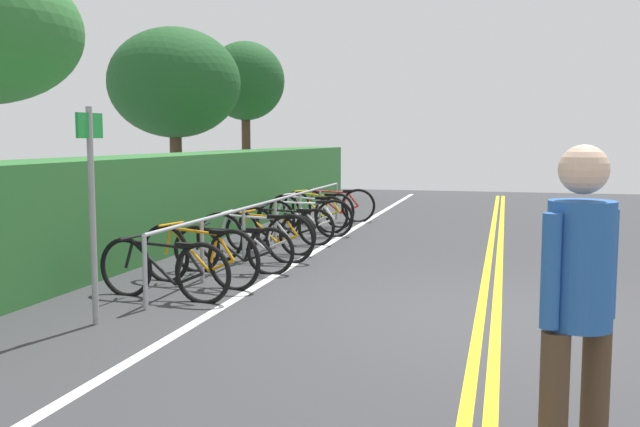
# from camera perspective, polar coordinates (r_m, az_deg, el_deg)

# --- Properties ---
(ground_plane) EXTENTS (34.80, 11.17, 0.05)m
(ground_plane) POSITION_cam_1_polar(r_m,az_deg,el_deg) (7.46, 13.36, -8.31)
(ground_plane) COLOR #353538
(centre_line_yellow_inner) EXTENTS (31.32, 0.10, 0.00)m
(centre_line_yellow_inner) POSITION_cam_1_polar(r_m,az_deg,el_deg) (7.45, 13.98, -8.13)
(centre_line_yellow_inner) COLOR gold
(centre_line_yellow_inner) RESTS_ON ground_plane
(centre_line_yellow_outer) EXTENTS (31.32, 0.10, 0.00)m
(centre_line_yellow_outer) POSITION_cam_1_polar(r_m,az_deg,el_deg) (7.46, 12.74, -8.09)
(centre_line_yellow_outer) COLOR gold
(centre_line_yellow_outer) RESTS_ON ground_plane
(bike_lane_stripe_white) EXTENTS (31.32, 0.12, 0.00)m
(bike_lane_stripe_white) POSITION_cam_1_polar(r_m,az_deg,el_deg) (8.00, -7.12, -7.01)
(bike_lane_stripe_white) COLOR white
(bike_lane_stripe_white) RESTS_ON ground_plane
(bike_rack) EXTENTS (8.80, 0.05, 0.82)m
(bike_rack) POSITION_cam_1_polar(r_m,az_deg,el_deg) (11.67, -3.63, 0.20)
(bike_rack) COLOR #9EA0A5
(bike_rack) RESTS_ON ground_plane
(bicycle_0) EXTENTS (0.46, 1.71, 0.72)m
(bicycle_0) POSITION_cam_1_polar(r_m,az_deg,el_deg) (8.18, -12.46, -4.41)
(bicycle_0) COLOR black
(bicycle_0) RESTS_ON ground_plane
(bicycle_1) EXTENTS (0.56, 1.77, 0.78)m
(bicycle_1) POSITION_cam_1_polar(r_m,az_deg,el_deg) (8.85, -9.72, -3.38)
(bicycle_1) COLOR black
(bicycle_1) RESTS_ON ground_plane
(bicycle_2) EXTENTS (0.46, 1.69, 0.68)m
(bicycle_2) POSITION_cam_1_polar(r_m,az_deg,el_deg) (9.60, -6.96, -2.89)
(bicycle_2) COLOR black
(bicycle_2) RESTS_ON ground_plane
(bicycle_3) EXTENTS (0.46, 1.82, 0.77)m
(bicycle_3) POSITION_cam_1_polar(r_m,az_deg,el_deg) (10.44, -5.26, -1.92)
(bicycle_3) COLOR black
(bicycle_3) RESTS_ON ground_plane
(bicycle_4) EXTENTS (0.53, 1.65, 0.68)m
(bicycle_4) POSITION_cam_1_polar(r_m,az_deg,el_deg) (11.25, -4.08, -1.55)
(bicycle_4) COLOR black
(bicycle_4) RESTS_ON ground_plane
(bicycle_5) EXTENTS (0.46, 1.74, 0.68)m
(bicycle_5) POSITION_cam_1_polar(r_m,az_deg,el_deg) (12.16, -2.75, -0.98)
(bicycle_5) COLOR black
(bicycle_5) RESTS_ON ground_plane
(bicycle_6) EXTENTS (0.67, 1.71, 0.74)m
(bicycle_6) POSITION_cam_1_polar(r_m,az_deg,el_deg) (12.96, -1.20, -0.40)
(bicycle_6) COLOR black
(bicycle_6) RESTS_ON ground_plane
(bicycle_7) EXTENTS (0.53, 1.73, 0.75)m
(bicycle_7) POSITION_cam_1_polar(r_m,az_deg,el_deg) (13.82, -0.99, 0.03)
(bicycle_7) COLOR black
(bicycle_7) RESTS_ON ground_plane
(bicycle_8) EXTENTS (0.69, 1.70, 0.75)m
(bicycle_8) POSITION_cam_1_polar(r_m,az_deg,el_deg) (14.64, -0.18, 0.37)
(bicycle_8) COLOR black
(bicycle_8) RESTS_ON ground_plane
(bicycle_9) EXTENTS (0.62, 1.76, 0.76)m
(bicycle_9) POSITION_cam_1_polar(r_m,az_deg,el_deg) (15.34, 1.11, 0.66)
(bicycle_9) COLOR black
(bicycle_9) RESTS_ON ground_plane
(pedestrian) EXTENTS (0.37, 0.38, 1.78)m
(pedestrian) POSITION_cam_1_polar(r_m,az_deg,el_deg) (3.70, 20.08, -6.39)
(pedestrian) COLOR #4C3826
(pedestrian) RESTS_ON ground_plane
(sign_post_near) EXTENTS (0.36, 0.07, 2.11)m
(sign_post_near) POSITION_cam_1_polar(r_m,az_deg,el_deg) (7.13, -17.87, 1.50)
(sign_post_near) COLOR gray
(sign_post_near) RESTS_ON ground_plane
(hedge_backdrop) EXTENTS (17.75, 1.26, 1.53)m
(hedge_backdrop) POSITION_cam_1_polar(r_m,az_deg,el_deg) (13.75, -9.27, 1.65)
(hedge_backdrop) COLOR #2D6B30
(hedge_backdrop) RESTS_ON ground_plane
(tree_far_right) EXTENTS (3.02, 3.02, 4.32)m
(tree_far_right) POSITION_cam_1_polar(r_m,az_deg,el_deg) (16.84, -11.62, 10.20)
(tree_far_right) COLOR #473323
(tree_far_right) RESTS_ON ground_plane
(tree_extra) EXTENTS (2.16, 2.16, 4.45)m
(tree_extra) POSITION_cam_1_polar(r_m,az_deg,el_deg) (19.96, -6.01, 10.47)
(tree_extra) COLOR #473323
(tree_extra) RESTS_ON ground_plane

